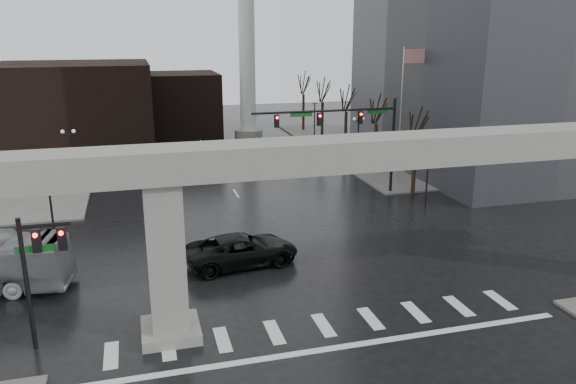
% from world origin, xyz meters
% --- Properties ---
extents(ground, '(160.00, 160.00, 0.00)m').
position_xyz_m(ground, '(0.00, 0.00, 0.00)').
color(ground, black).
rests_on(ground, ground).
extents(sidewalk_ne, '(28.00, 36.00, 0.15)m').
position_xyz_m(sidewalk_ne, '(26.00, 36.00, 0.07)').
color(sidewalk_ne, slate).
rests_on(sidewalk_ne, ground).
extents(elevated_guideway, '(48.00, 2.60, 8.70)m').
position_xyz_m(elevated_guideway, '(1.26, 0.00, 6.88)').
color(elevated_guideway, gray).
rests_on(elevated_guideway, ground).
extents(building_far_left, '(16.00, 14.00, 10.00)m').
position_xyz_m(building_far_left, '(-14.00, 42.00, 5.00)').
color(building_far_left, black).
rests_on(building_far_left, ground).
extents(building_far_mid, '(10.00, 10.00, 8.00)m').
position_xyz_m(building_far_mid, '(-2.00, 52.00, 4.00)').
color(building_far_mid, black).
rests_on(building_far_mid, ground).
extents(smokestack, '(3.60, 3.60, 30.00)m').
position_xyz_m(smokestack, '(6.00, 46.00, 13.35)').
color(smokestack, silver).
rests_on(smokestack, ground).
extents(signal_mast_arm, '(12.12, 0.43, 8.00)m').
position_xyz_m(signal_mast_arm, '(8.99, 18.80, 5.83)').
color(signal_mast_arm, black).
rests_on(signal_mast_arm, ground).
extents(signal_left_pole, '(2.30, 0.30, 6.00)m').
position_xyz_m(signal_left_pole, '(-12.25, 0.50, 4.07)').
color(signal_left_pole, black).
rests_on(signal_left_pole, ground).
extents(flagpole_assembly, '(2.06, 0.12, 12.00)m').
position_xyz_m(flagpole_assembly, '(15.29, 22.00, 7.53)').
color(flagpole_assembly, silver).
rests_on(flagpole_assembly, ground).
extents(lamp_right_0, '(1.22, 0.32, 5.11)m').
position_xyz_m(lamp_right_0, '(13.50, 14.00, 3.47)').
color(lamp_right_0, black).
rests_on(lamp_right_0, ground).
extents(lamp_right_1, '(1.22, 0.32, 5.11)m').
position_xyz_m(lamp_right_1, '(13.50, 28.00, 3.47)').
color(lamp_right_1, black).
rests_on(lamp_right_1, ground).
extents(lamp_right_2, '(1.22, 0.32, 5.11)m').
position_xyz_m(lamp_right_2, '(13.50, 42.00, 3.47)').
color(lamp_right_2, black).
rests_on(lamp_right_2, ground).
extents(lamp_left_0, '(1.22, 0.32, 5.11)m').
position_xyz_m(lamp_left_0, '(-13.50, 14.00, 3.47)').
color(lamp_left_0, black).
rests_on(lamp_left_0, ground).
extents(lamp_left_1, '(1.22, 0.32, 5.11)m').
position_xyz_m(lamp_left_1, '(-13.50, 28.00, 3.47)').
color(lamp_left_1, black).
rests_on(lamp_left_1, ground).
extents(lamp_left_2, '(1.22, 0.32, 5.11)m').
position_xyz_m(lamp_left_2, '(-13.50, 42.00, 3.47)').
color(lamp_left_2, black).
rests_on(lamp_left_2, ground).
extents(tree_right_0, '(1.09, 1.58, 7.50)m').
position_xyz_m(tree_right_0, '(14.53, 18.02, 2.79)').
color(tree_right_0, black).
rests_on(tree_right_0, ground).
extents(tree_right_1, '(1.09, 1.61, 7.67)m').
position_xyz_m(tree_right_1, '(14.53, 26.02, 2.85)').
color(tree_right_1, black).
rests_on(tree_right_1, ground).
extents(tree_right_2, '(1.10, 1.63, 7.85)m').
position_xyz_m(tree_right_2, '(14.53, 34.02, 2.91)').
color(tree_right_2, black).
rests_on(tree_right_2, ground).
extents(tree_right_3, '(1.11, 1.66, 8.02)m').
position_xyz_m(tree_right_3, '(14.53, 42.02, 2.98)').
color(tree_right_3, black).
rests_on(tree_right_3, ground).
extents(tree_right_4, '(1.12, 1.69, 8.19)m').
position_xyz_m(tree_right_4, '(14.53, 50.02, 3.04)').
color(tree_right_4, black).
rests_on(tree_right_4, ground).
extents(pickup_truck, '(6.96, 3.86, 1.84)m').
position_xyz_m(pickup_truck, '(-2.34, 7.04, 0.92)').
color(pickup_truck, black).
rests_on(pickup_truck, ground).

